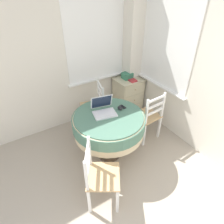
{
  "coord_description": "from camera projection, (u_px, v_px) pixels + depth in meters",
  "views": [
    {
      "loc": [
        -0.44,
        -0.15,
        2.4
      ],
      "look_at": [
        0.86,
        1.93,
        0.68
      ],
      "focal_mm": 32.0,
      "sensor_mm": 36.0,
      "label": 1
    }
  ],
  "objects": [
    {
      "name": "dining_chair_camera_near",
      "position": [
        100.0,
        176.0,
        2.34
      ],
      "size": [
        0.54,
        0.55,
        0.9
      ],
      "color": "tan",
      "rests_on": "ground_plane"
    },
    {
      "name": "corner_room_shell",
      "position": [
        132.0,
        73.0,
        2.71
      ],
      "size": [
        4.25,
        4.78,
        2.55
      ],
      "color": "silver",
      "rests_on": "ground_plane"
    },
    {
      "name": "cell_phone",
      "position": [
        123.0,
        107.0,
        2.96
      ],
      "size": [
        0.06,
        0.11,
        0.01
      ],
      "color": "black",
      "rests_on": "round_dining_table"
    },
    {
      "name": "dining_chair_near_right_window",
      "position": [
        148.0,
        117.0,
        3.31
      ],
      "size": [
        0.44,
        0.41,
        0.9
      ],
      "color": "tan",
      "rests_on": "ground_plane"
    },
    {
      "name": "computer_mouse",
      "position": [
        120.0,
        108.0,
        2.9
      ],
      "size": [
        0.06,
        0.09,
        0.05
      ],
      "color": "black",
      "rests_on": "round_dining_table"
    },
    {
      "name": "corner_cabinet",
      "position": [
        128.0,
        95.0,
        4.06
      ],
      "size": [
        0.51,
        0.46,
        0.72
      ],
      "color": "beige",
      "rests_on": "ground_plane"
    },
    {
      "name": "dining_chair_near_back_window",
      "position": [
        94.0,
        107.0,
        3.55
      ],
      "size": [
        0.48,
        0.5,
        0.9
      ],
      "color": "tan",
      "rests_on": "ground_plane"
    },
    {
      "name": "book_on_cabinet",
      "position": [
        132.0,
        80.0,
        3.79
      ],
      "size": [
        0.13,
        0.18,
        0.02
      ],
      "color": "#BC3338",
      "rests_on": "corner_cabinet"
    },
    {
      "name": "round_dining_table",
      "position": [
        109.0,
        124.0,
        2.87
      ],
      "size": [
        1.04,
        1.04,
        0.76
      ],
      "color": "#4C3D2D",
      "rests_on": "ground_plane"
    },
    {
      "name": "storage_box",
      "position": [
        127.0,
        76.0,
        3.83
      ],
      "size": [
        0.18,
        0.17,
        0.12
      ],
      "color": "#387A5B",
      "rests_on": "corner_cabinet"
    },
    {
      "name": "laptop",
      "position": [
        104.0,
        110.0,
        2.82
      ],
      "size": [
        0.37,
        0.35,
        0.23
      ],
      "color": "silver",
      "rests_on": "round_dining_table"
    }
  ]
}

